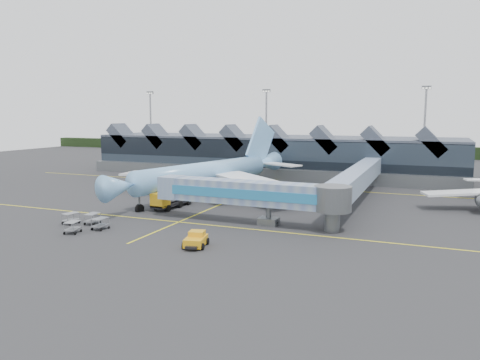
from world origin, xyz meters
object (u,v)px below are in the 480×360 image
at_px(fuel_truck, 173,196).
at_px(jet_bridge, 260,195).
at_px(main_airliner, 210,173).
at_px(pushback_tug, 196,240).

bearing_deg(fuel_truck, jet_bridge, -14.89).
xyz_separation_m(main_airliner, pushback_tug, (13.07, -30.34, -3.59)).
height_order(main_airliner, fuel_truck, main_airliner).
xyz_separation_m(fuel_truck, pushback_tug, (13.97, -18.85, -1.02)).
distance_m(jet_bridge, fuel_truck, 18.04).
bearing_deg(jet_bridge, main_airliner, 134.33).
xyz_separation_m(main_airliner, fuel_truck, (-0.91, -11.49, -2.57)).
distance_m(fuel_truck, pushback_tug, 23.49).
relative_size(fuel_truck, pushback_tug, 2.31).
xyz_separation_m(jet_bridge, fuel_truck, (-16.96, 5.69, -2.29)).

